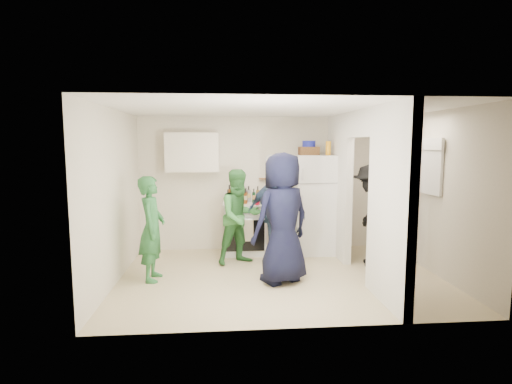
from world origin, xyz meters
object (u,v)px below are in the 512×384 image
Objects in this scene: fridge at (314,204)px; person_denim at (276,213)px; person_navy at (282,218)px; person_nook at (371,215)px; person_green_left at (152,229)px; person_green_center at (240,217)px; yellow_cup_stack_top at (328,148)px; blue_bowl at (309,144)px; stove at (244,228)px; wicker_basket at (309,151)px.

person_denim is (-0.78, -0.62, -0.05)m from fridge.
person_nook is (1.59, 0.72, -0.10)m from person_navy.
fridge is 3.01m from person_green_left.
person_denim is (0.60, -0.04, 0.06)m from person_green_center.
yellow_cup_stack_top is at bearing -129.85° from person_nook.
yellow_cup_stack_top is at bearing 55.12° from person_denim.
blue_bowl is 0.16× the size of person_green_left.
person_green_center reaches higher than person_green_left.
person_denim is (-1.00, -0.52, -1.07)m from yellow_cup_stack_top.
person_green_left is 1.50m from person_green_center.
stove is 3.72× the size of yellow_cup_stack_top.
wicker_basket is at bearing 0.97° from stove.
stove is at bearing -99.51° from person_nook.
yellow_cup_stack_top is 0.16× the size of person_green_left.
yellow_cup_stack_top is (0.22, -0.10, 1.02)m from fridge.
blue_bowl is (1.18, 0.02, 1.54)m from stove.
wicker_basket is 0.21× the size of person_denim.
person_green_center is at bearing -163.29° from yellow_cup_stack_top.
person_denim reaches higher than person_nook.
yellow_cup_stack_top is 3.37m from person_green_left.
fridge is at bearing -26.57° from blue_bowl.
stove is 0.52× the size of fridge.
person_navy is (-0.72, -1.61, -0.93)m from wicker_basket.
person_denim reaches higher than person_green_left.
person_denim is (-0.68, -0.67, -1.02)m from wicker_basket.
fridge is at bearing -62.08° from person_green_left.
wicker_basket is 1.62m from person_nook.
stove is at bearing -102.59° from person_navy.
blue_bowl is at bearing 72.14° from person_denim.
wicker_basket is at bearing -60.35° from person_green_left.
stove is 0.59× the size of person_green_center.
fridge reaches higher than person_green_left.
stove is 0.90m from person_denim.
wicker_basket is 1.80m from person_green_center.
fridge is 1.14m from person_nook.
yellow_cup_stack_top reaches higher than person_nook.
yellow_cup_stack_top reaches higher than person_green_left.
blue_bowl reaches higher than fridge.
yellow_cup_stack_top is 1.56m from person_denim.
person_green_left is at bearing -177.17° from person_green_center.
wicker_basket is at bearing -122.15° from person_nook.
wicker_basket reaches higher than person_nook.
person_green_left is at bearing -154.23° from fridge.
person_denim is 0.94m from person_navy.
wicker_basket is 0.19× the size of person_navy.
person_green_left reaches higher than stove.
blue_bowl reaches higher than person_green_left.
yellow_cup_stack_top reaches higher than person_denim.
yellow_cup_stack_top is at bearing -65.44° from person_green_left.
person_green_left is (-2.61, -1.36, -1.23)m from blue_bowl.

